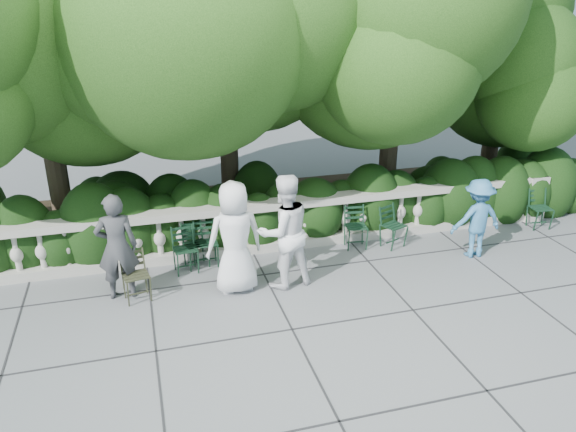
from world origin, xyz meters
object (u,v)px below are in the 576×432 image
object	(u,v)px
chair_a	(189,275)
chair_weathered	(141,304)
person_casual_man	(284,232)
chair_d	(209,268)
person_woman_grey	(117,247)
chair_b	(200,269)
chair_c	(357,250)
person_businessman	(235,238)
person_older_blue	(477,218)
chair_e	(398,249)
chair_f	(541,230)

from	to	relation	value
chair_a	chair_weathered	bearing A→B (deg)	-143.81
chair_a	person_casual_man	bearing A→B (deg)	-32.20
chair_a	chair_d	world-z (taller)	same
chair_a	person_woman_grey	size ratio (longest dim) A/B	0.47
chair_b	person_woman_grey	size ratio (longest dim) A/B	0.47
chair_weathered	person_casual_man	xyz separation A→B (m)	(2.42, -0.00, 0.99)
chair_c	person_casual_man	distance (m)	2.18
chair_c	chair_weathered	world-z (taller)	same
chair_c	person_businessman	distance (m)	2.85
person_businessman	chair_b	bearing A→B (deg)	-65.51
chair_d	person_older_blue	bearing A→B (deg)	-9.56
person_woman_grey	person_casual_man	distance (m)	2.71
chair_weathered	person_older_blue	xyz separation A→B (m)	(6.18, 0.11, 0.76)
chair_d	chair_e	xyz separation A→B (m)	(3.69, -0.18, 0.00)
chair_f	chair_b	bearing A→B (deg)	-174.63
chair_c	person_older_blue	distance (m)	2.32
person_businessman	person_woman_grey	bearing A→B (deg)	-13.93
chair_a	chair_d	distance (m)	0.41
chair_b	chair_e	size ratio (longest dim) A/B	1.00
chair_e	person_businessman	size ratio (longest dim) A/B	0.44
person_businessman	chair_a	bearing A→B (deg)	-49.68
person_businessman	person_casual_man	xyz separation A→B (m)	(0.82, -0.05, 0.03)
chair_a	chair_b	distance (m)	0.28
chair_weathered	chair_c	bearing A→B (deg)	1.80
chair_e	person_casual_man	xyz separation A→B (m)	(-2.52, -0.76, 0.99)
chair_b	person_businessman	xyz separation A→B (m)	(0.50, -0.89, 0.96)
chair_b	chair_weathered	world-z (taller)	same
chair_a	person_woman_grey	distance (m)	1.51
person_casual_man	chair_b	bearing A→B (deg)	-47.25
chair_c	person_older_blue	xyz separation A→B (m)	(2.04, -0.79, 0.76)
chair_c	chair_f	xyz separation A→B (m)	(4.12, -0.14, 0.00)
chair_b	person_older_blue	world-z (taller)	person_older_blue
chair_b	person_older_blue	distance (m)	5.21
chair_weathered	person_woman_grey	distance (m)	1.00
chair_a	person_businessman	xyz separation A→B (m)	(0.73, -0.72, 0.96)
chair_a	chair_e	size ratio (longest dim) A/B	1.00
chair_e	person_older_blue	size ratio (longest dim) A/B	0.55
chair_b	person_woman_grey	distance (m)	1.74
chair_d	chair_weathered	bearing A→B (deg)	-143.19
chair_d	chair_e	bearing A→B (deg)	-2.92
chair_weathered	person_older_blue	distance (m)	6.23
chair_weathered	person_woman_grey	world-z (taller)	person_woman_grey
chair_weathered	person_woman_grey	size ratio (longest dim) A/B	0.47
chair_a	chair_weathered	xyz separation A→B (m)	(-0.86, -0.77, 0.00)
chair_weathered	person_woman_grey	bearing A→B (deg)	117.85
person_woman_grey	person_businessman	bearing A→B (deg)	171.99
chair_b	chair_f	distance (m)	7.17
chair_b	chair_weathered	bearing A→B (deg)	-152.91
chair_b	chair_a	bearing A→B (deg)	-157.99
chair_d	person_woman_grey	size ratio (longest dim) A/B	0.47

